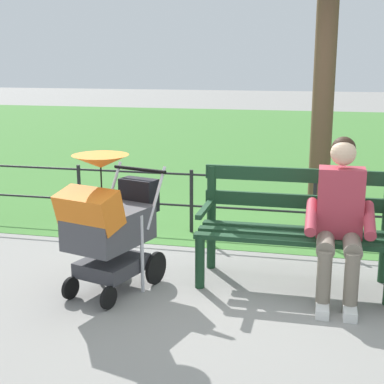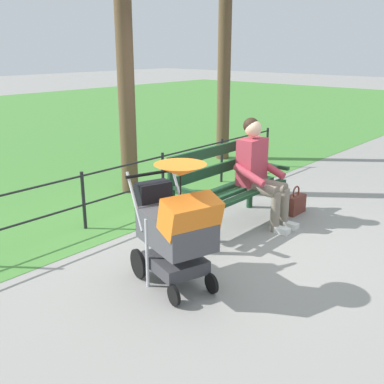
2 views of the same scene
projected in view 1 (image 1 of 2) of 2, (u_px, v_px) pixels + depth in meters
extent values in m
plane|color=gray|center=(231.00, 281.00, 4.90)|extent=(60.00, 60.00, 0.00)
cube|color=#478438|center=(291.00, 141.00, 13.24)|extent=(40.00, 16.00, 0.01)
cube|color=#193D23|center=(295.00, 229.00, 4.85)|extent=(1.60, 0.11, 0.04)
cube|color=#193D23|center=(294.00, 235.00, 4.68)|extent=(1.60, 0.11, 0.04)
cube|color=#193D23|center=(293.00, 242.00, 4.51)|extent=(1.60, 0.11, 0.04)
cube|color=#193D23|center=(297.00, 201.00, 4.90)|extent=(1.60, 0.04, 0.12)
cube|color=#193D23|center=(298.00, 175.00, 4.84)|extent=(1.60, 0.04, 0.12)
cylinder|color=#193D23|center=(200.00, 262.00, 4.71)|extent=(0.08, 0.08, 0.45)
cylinder|color=#193D23|center=(211.00, 218.00, 5.11)|extent=(0.08, 0.08, 0.95)
cube|color=#193D23|center=(205.00, 209.00, 4.81)|extent=(0.05, 0.56, 0.04)
cylinder|color=slate|center=(352.00, 245.00, 4.37)|extent=(0.14, 0.40, 0.14)
cylinder|color=slate|center=(326.00, 243.00, 4.41)|extent=(0.14, 0.40, 0.14)
cylinder|color=slate|center=(351.00, 283.00, 4.23)|extent=(0.11, 0.11, 0.47)
cylinder|color=slate|center=(324.00, 281.00, 4.28)|extent=(0.11, 0.11, 0.47)
cube|color=silver|center=(350.00, 313.00, 4.20)|extent=(0.10, 0.22, 0.07)
cube|color=silver|center=(322.00, 310.00, 4.25)|extent=(0.10, 0.22, 0.07)
cube|color=#B23847|center=(340.00, 202.00, 4.53)|extent=(0.36, 0.22, 0.56)
cylinder|color=#B23847|center=(369.00, 220.00, 4.39)|extent=(0.09, 0.43, 0.23)
cylinder|color=#B23847|center=(311.00, 217.00, 4.49)|extent=(0.09, 0.43, 0.23)
sphere|color=beige|center=(343.00, 153.00, 4.44)|extent=(0.20, 0.20, 0.20)
sphere|color=black|center=(344.00, 149.00, 4.46)|extent=(0.19, 0.19, 0.19)
cylinder|color=black|center=(156.00, 268.00, 4.81)|extent=(0.11, 0.28, 0.28)
cylinder|color=black|center=(113.00, 259.00, 5.03)|extent=(0.11, 0.28, 0.28)
cylinder|color=black|center=(109.00, 298.00, 4.33)|extent=(0.08, 0.18, 0.18)
cylinder|color=black|center=(71.00, 288.00, 4.51)|extent=(0.08, 0.18, 0.18)
cube|color=#38383D|center=(112.00, 265.00, 4.65)|extent=(0.55, 0.62, 0.12)
cylinder|color=silver|center=(142.00, 254.00, 4.60)|extent=(0.03, 0.03, 0.65)
cylinder|color=silver|center=(97.00, 245.00, 4.82)|extent=(0.03, 0.03, 0.65)
cube|color=#47474C|center=(109.00, 227.00, 4.55)|extent=(0.64, 0.78, 0.28)
cube|color=orange|center=(89.00, 210.00, 4.31)|extent=(0.55, 0.43, 0.33)
cylinder|color=black|center=(140.00, 169.00, 4.84)|extent=(0.51, 0.18, 0.03)
cylinder|color=silver|center=(156.00, 198.00, 4.69)|extent=(0.11, 0.29, 0.49)
cylinder|color=silver|center=(112.00, 191.00, 4.91)|extent=(0.11, 0.29, 0.49)
cone|color=orange|center=(101.00, 161.00, 4.36)|extent=(0.55, 0.55, 0.10)
cylinder|color=black|center=(101.00, 184.00, 4.40)|extent=(0.01, 0.01, 0.30)
cube|color=black|center=(139.00, 195.00, 4.87)|extent=(0.35, 0.25, 0.28)
cylinder|color=black|center=(314.00, 208.00, 5.91)|extent=(0.04, 0.04, 0.70)
cylinder|color=black|center=(191.00, 201.00, 6.20)|extent=(0.04, 0.04, 0.70)
cylinder|color=black|center=(80.00, 195.00, 6.48)|extent=(0.04, 0.04, 0.70)
cylinder|color=black|center=(252.00, 177.00, 5.98)|extent=(6.57, 0.02, 0.02)
cylinder|color=black|center=(251.00, 209.00, 6.06)|extent=(6.57, 0.02, 0.02)
cylinder|color=brown|center=(325.00, 56.00, 6.24)|extent=(0.24, 0.24, 3.80)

